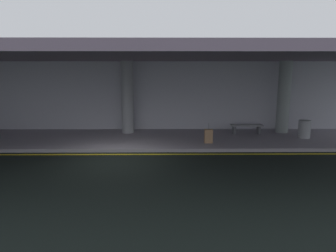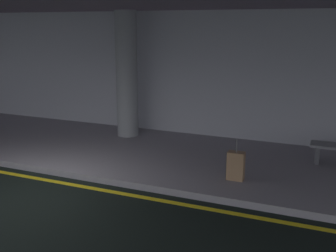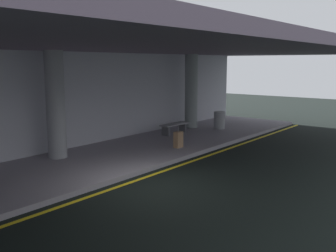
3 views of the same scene
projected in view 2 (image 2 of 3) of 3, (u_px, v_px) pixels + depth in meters
ground_plane at (30, 193)px, 8.34m from camera, size 60.00×60.00×0.00m
sidewalk at (107, 148)px, 11.09m from camera, size 26.00×4.20×0.15m
lane_stripe_yellow at (52, 181)px, 8.97m from camera, size 26.00×0.14×0.01m
support_column_center at (127, 75)px, 11.73m from camera, size 0.64×0.64×3.65m
ceiling_overhang at (91, 1)px, 9.69m from camera, size 28.00×13.20×0.30m
terminal_back_wall at (142, 73)px, 12.66m from camera, size 26.00×0.30×3.80m
suitcase_upright_primary at (236, 166)px, 8.59m from camera, size 0.36×0.22×0.90m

